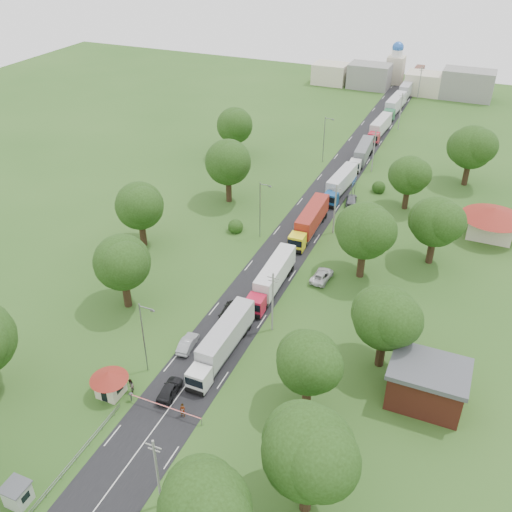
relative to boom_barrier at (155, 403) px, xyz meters
The scene contains 48 objects.
ground 25.05m from the boom_barrier, 86.89° to the left, with size 260.00×260.00×0.00m, color #2B531B.
road 45.03m from the boom_barrier, 88.27° to the left, with size 8.00×200.00×0.04m, color black.
boom_barrier is the anchor object (origin of this frame).
guard_booth 5.98m from the boom_barrier, behind, with size 4.40×4.40×3.45m.
kiosk 16.03m from the boom_barrier, 110.61° to the right, with size 2.30×2.30×2.41m.
guard_rail 10.68m from the boom_barrier, 110.01° to the right, with size 0.10×17.00×1.70m, color slate, non-canonical shape.
info_sign 60.39m from the boom_barrier, 83.76° to the left, with size 0.12×3.10×4.10m.
pole_0 12.70m from the boom_barrier, 55.56° to the right, with size 1.60×0.24×9.00m.
pole_1 19.63m from the boom_barrier, 69.14° to the left, with size 1.60×0.24×9.00m.
pole_2 46.66m from the boom_barrier, 81.52° to the left, with size 1.60×0.24×9.00m.
pole_3 74.41m from the boom_barrier, 84.71° to the left, with size 1.60×0.24×9.00m.
pole_4 102.30m from the boom_barrier, 86.15° to the left, with size 1.60×0.24×9.00m.
pole_5 130.24m from the boom_barrier, 86.98° to the left, with size 1.60×0.24×9.00m.
lamp_0 7.91m from the boom_barrier, 128.59° to the left, with size 2.03×0.22×10.00m.
lamp_1 40.47m from the boom_barrier, 95.70° to the left, with size 2.03×0.22×10.00m.
lamp_2 75.25m from the boom_barrier, 93.05° to the left, with size 2.03×0.22×10.00m.
tree_0 19.57m from the boom_barrier, 43.90° to the right, with size 8.80×8.80×11.07m.
tree_1 21.12m from the boom_barrier, 14.02° to the right, with size 9.60×9.60×12.05m.
tree_2 17.86m from the boom_barrier, 24.96° to the left, with size 8.00×8.00×10.10m.
tree_3 28.11m from the boom_barrier, 38.79° to the left, with size 8.80×8.80×11.07m.
tree_4 38.62m from the boom_barrier, 67.81° to the left, with size 9.60×9.60×12.05m.
tree_5 49.47m from the boom_barrier, 61.59° to the left, with size 8.80×8.80×11.07m.
tree_6 62.58m from the boom_barrier, 74.79° to the left, with size 8.00×8.00×10.10m.
tree_7 79.63m from the boom_barrier, 71.37° to the left, with size 9.60×9.60×12.05m.
tree_10 21.36m from the boom_barrier, 132.02° to the left, with size 8.80×8.80×11.07m.
tree_11 37.10m from the boom_barrier, 124.41° to the left, with size 8.80×8.80×11.07m.
tree_12 52.73m from the boom_barrier, 106.28° to the left, with size 9.60×9.60×12.05m.
tree_13 73.99m from the boom_barrier, 107.90° to the left, with size 8.80×8.80×11.07m.
house_brick 30.34m from the boom_barrier, 25.42° to the left, with size 8.60×6.60×5.20m.
house_cream 63.37m from the boom_barrier, 60.31° to the left, with size 10.08×10.08×5.80m.
distant_town 135.04m from the boom_barrier, 89.13° to the left, with size 52.00×8.00×8.00m.
church 143.10m from the boom_barrier, 91.06° to the left, with size 5.00×5.00×12.30m.
truck_0 11.55m from the boom_barrier, 74.67° to the left, with size 2.60×14.61×4.05m.
truck_1 26.74m from the boom_barrier, 82.45° to the left, with size 2.78×14.39×3.98m.
truck_2 44.80m from the boom_barrier, 86.03° to the left, with size 2.91×15.01×4.16m.
truck_3 61.58m from the boom_barrier, 86.65° to the left, with size 3.19×14.14×3.90m.
truck_4 78.37m from the boom_barrier, 87.32° to the left, with size 3.05×13.72×3.79m.
truck_5 95.80m from the boom_barrier, 87.91° to the left, with size 3.01×14.13×3.90m.
truck_6 113.77m from the boom_barrier, 88.31° to the left, with size 3.26×15.30×4.23m.
truck_7 129.63m from the boom_barrier, 88.44° to the left, with size 2.63×15.07×4.18m.
truck_8 145.51m from the boom_barrier, 88.60° to the left, with size 2.62×14.72×4.08m.
car_lane_front 2.60m from the boom_barrier, 82.10° to the left, with size 1.80×4.47×1.52m, color black.
car_lane_mid 10.60m from the boom_barrier, 98.91° to the left, with size 1.52×4.36×1.44m, color #979A9F.
car_lane_rear 18.76m from the boom_barrier, 88.93° to the left, with size 2.01×4.95×1.44m, color black.
car_verge_near 33.11m from the boom_barrier, 73.58° to the left, with size 2.34×5.07×1.41m, color silver.
car_verge_far 58.27m from the boom_barrier, 83.24° to the left, with size 1.97×4.89×1.67m, color slate.
pedestrian_near 3.37m from the boom_barrier, ahead, with size 0.66×0.43×1.80m, color gray.
pedestrian_booth 4.09m from the boom_barrier, 163.65° to the left, with size 0.91×0.71×1.87m, color gray.
Camera 1 is at (26.59, -61.77, 48.44)m, focal length 40.00 mm.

